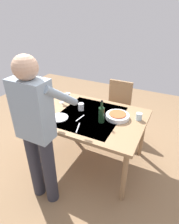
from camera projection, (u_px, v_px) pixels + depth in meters
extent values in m
plane|color=#846647|center=(89.00, 158.00, 2.88)|extent=(6.00, 6.00, 0.00)
cube|color=#93704C|center=(89.00, 117.00, 2.51)|extent=(1.43, 1.02, 0.04)
cube|color=#C6AD89|center=(89.00, 115.00, 2.50)|extent=(0.79, 0.87, 0.00)
cylinder|color=#93704C|center=(142.00, 135.00, 2.79)|extent=(0.06, 0.06, 0.72)
cylinder|color=#93704C|center=(67.00, 115.00, 3.29)|extent=(0.06, 0.06, 0.72)
cylinder|color=#93704C|center=(124.00, 178.00, 2.11)|extent=(0.06, 0.06, 0.72)
cylinder|color=#93704C|center=(33.00, 144.00, 2.61)|extent=(0.06, 0.06, 0.72)
cube|color=brown|center=(116.00, 110.00, 3.25)|extent=(0.40, 0.40, 0.04)
cube|color=#93704C|center=(120.00, 93.00, 3.27)|extent=(0.40, 0.04, 0.45)
cylinder|color=#93704C|center=(127.00, 119.00, 3.42)|extent=(0.04, 0.04, 0.43)
cylinder|color=#93704C|center=(109.00, 115.00, 3.56)|extent=(0.04, 0.04, 0.43)
cylinder|color=#93704C|center=(121.00, 129.00, 3.16)|extent=(0.04, 0.04, 0.43)
cylinder|color=#93704C|center=(102.00, 124.00, 3.29)|extent=(0.04, 0.04, 0.43)
cylinder|color=#2D2D38|center=(35.00, 165.00, 2.16)|extent=(0.14, 0.14, 0.88)
cylinder|color=#2D2D38|center=(50.00, 171.00, 2.08)|extent=(0.14, 0.14, 0.88)
cube|color=#8C9EAD|center=(32.00, 110.00, 1.75)|extent=(0.36, 0.20, 0.60)
sphere|color=tan|center=(25.00, 67.00, 1.56)|extent=(0.22, 0.22, 0.22)
cylinder|color=#8C9EAD|center=(34.00, 90.00, 1.97)|extent=(0.08, 0.52, 0.40)
cylinder|color=#8C9EAD|center=(62.00, 97.00, 1.84)|extent=(0.08, 0.52, 0.40)
cylinder|color=black|center=(101.00, 115.00, 2.31)|extent=(0.07, 0.07, 0.20)
cylinder|color=black|center=(102.00, 105.00, 2.24)|extent=(0.03, 0.03, 0.08)
cylinder|color=black|center=(102.00, 101.00, 2.22)|extent=(0.03, 0.03, 0.02)
cylinder|color=white|center=(69.00, 102.00, 2.83)|extent=(0.06, 0.06, 0.01)
cylinder|color=white|center=(68.00, 100.00, 2.81)|extent=(0.01, 0.01, 0.07)
cone|color=white|center=(68.00, 96.00, 2.77)|extent=(0.07, 0.07, 0.07)
cylinder|color=beige|center=(68.00, 97.00, 2.78)|extent=(0.03, 0.03, 0.03)
cylinder|color=white|center=(61.00, 102.00, 2.82)|extent=(0.06, 0.06, 0.01)
cylinder|color=white|center=(61.00, 100.00, 2.80)|extent=(0.01, 0.01, 0.07)
cone|color=white|center=(61.00, 96.00, 2.77)|extent=(0.07, 0.07, 0.07)
cylinder|color=maroon|center=(61.00, 97.00, 2.78)|extent=(0.03, 0.03, 0.03)
cylinder|color=silver|center=(139.00, 117.00, 2.38)|extent=(0.08, 0.08, 0.09)
cylinder|color=silver|center=(81.00, 107.00, 2.60)|extent=(0.08, 0.08, 0.10)
cylinder|color=silver|center=(117.00, 116.00, 2.43)|extent=(0.30, 0.30, 0.05)
cylinder|color=#C6562D|center=(118.00, 115.00, 2.42)|extent=(0.22, 0.22, 0.03)
cylinder|color=silver|center=(59.00, 118.00, 2.44)|extent=(0.23, 0.23, 0.01)
cube|color=silver|center=(78.00, 128.00, 2.25)|extent=(0.07, 0.19, 0.00)
cube|color=silver|center=(80.00, 118.00, 2.44)|extent=(0.03, 0.18, 0.00)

